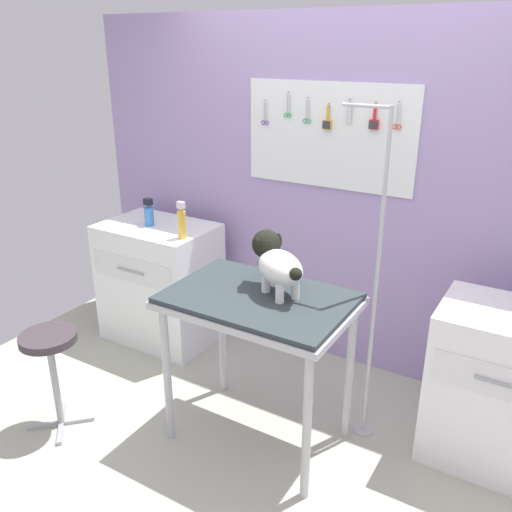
{
  "coord_description": "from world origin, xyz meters",
  "views": [
    {
      "loc": [
        1.25,
        -1.94,
        2.12
      ],
      "look_at": [
        -0.04,
        0.21,
        1.12
      ],
      "focal_mm": 38.03,
      "sensor_mm": 36.0,
      "label": 1
    }
  ],
  "objects_px": {
    "grooming_table": "(259,312)",
    "grooming_arm": "(373,297)",
    "stool": "(50,353)",
    "dog": "(276,262)",
    "spray_bottle_short": "(182,222)",
    "counter_left": "(160,282)",
    "cabinet_right": "(499,388)"
  },
  "relations": [
    {
      "from": "grooming_arm",
      "to": "dog",
      "type": "height_order",
      "value": "grooming_arm"
    },
    {
      "from": "dog",
      "to": "stool",
      "type": "relative_size",
      "value": 0.66
    },
    {
      "from": "counter_left",
      "to": "stool",
      "type": "relative_size",
      "value": 1.46
    },
    {
      "from": "dog",
      "to": "counter_left",
      "type": "bearing_deg",
      "value": 157.52
    },
    {
      "from": "grooming_arm",
      "to": "stool",
      "type": "xyz_separation_m",
      "value": [
        -1.54,
        -0.87,
        -0.37
      ]
    },
    {
      "from": "dog",
      "to": "cabinet_right",
      "type": "bearing_deg",
      "value": 21.04
    },
    {
      "from": "counter_left",
      "to": "spray_bottle_short",
      "type": "relative_size",
      "value": 3.57
    },
    {
      "from": "grooming_table",
      "to": "cabinet_right",
      "type": "distance_m",
      "value": 1.31
    },
    {
      "from": "grooming_arm",
      "to": "counter_left",
      "type": "height_order",
      "value": "grooming_arm"
    },
    {
      "from": "counter_left",
      "to": "stool",
      "type": "height_order",
      "value": "counter_left"
    },
    {
      "from": "counter_left",
      "to": "spray_bottle_short",
      "type": "xyz_separation_m",
      "value": [
        0.33,
        -0.12,
        0.56
      ]
    },
    {
      "from": "grooming_table",
      "to": "spray_bottle_short",
      "type": "relative_size",
      "value": 3.87
    },
    {
      "from": "stool",
      "to": "dog",
      "type": "bearing_deg",
      "value": 28.92
    },
    {
      "from": "counter_left",
      "to": "grooming_table",
      "type": "bearing_deg",
      "value": -26.65
    },
    {
      "from": "cabinet_right",
      "to": "stool",
      "type": "height_order",
      "value": "cabinet_right"
    },
    {
      "from": "counter_left",
      "to": "spray_bottle_short",
      "type": "bearing_deg",
      "value": -19.64
    },
    {
      "from": "counter_left",
      "to": "cabinet_right",
      "type": "height_order",
      "value": "counter_left"
    },
    {
      "from": "grooming_arm",
      "to": "spray_bottle_short",
      "type": "relative_size",
      "value": 7.37
    },
    {
      "from": "dog",
      "to": "spray_bottle_short",
      "type": "relative_size",
      "value": 1.62
    },
    {
      "from": "counter_left",
      "to": "stool",
      "type": "distance_m",
      "value": 1.14
    },
    {
      "from": "spray_bottle_short",
      "to": "grooming_arm",
      "type": "bearing_deg",
      "value": -5.99
    },
    {
      "from": "dog",
      "to": "counter_left",
      "type": "xyz_separation_m",
      "value": [
        -1.27,
        0.52,
        -0.61
      ]
    },
    {
      "from": "stool",
      "to": "spray_bottle_short",
      "type": "distance_m",
      "value": 1.15
    },
    {
      "from": "stool",
      "to": "cabinet_right",
      "type": "bearing_deg",
      "value": 25.1
    },
    {
      "from": "grooming_arm",
      "to": "counter_left",
      "type": "xyz_separation_m",
      "value": [
        -1.71,
        0.26,
        -0.42
      ]
    },
    {
      "from": "counter_left",
      "to": "cabinet_right",
      "type": "relative_size",
      "value": 1.02
    },
    {
      "from": "grooming_table",
      "to": "grooming_arm",
      "type": "height_order",
      "value": "grooming_arm"
    },
    {
      "from": "grooming_arm",
      "to": "cabinet_right",
      "type": "relative_size",
      "value": 2.11
    },
    {
      "from": "grooming_table",
      "to": "counter_left",
      "type": "bearing_deg",
      "value": 153.35
    },
    {
      "from": "grooming_arm",
      "to": "stool",
      "type": "distance_m",
      "value": 1.81
    },
    {
      "from": "grooming_table",
      "to": "stool",
      "type": "relative_size",
      "value": 1.59
    },
    {
      "from": "grooming_table",
      "to": "grooming_arm",
      "type": "distance_m",
      "value": 0.61
    }
  ]
}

